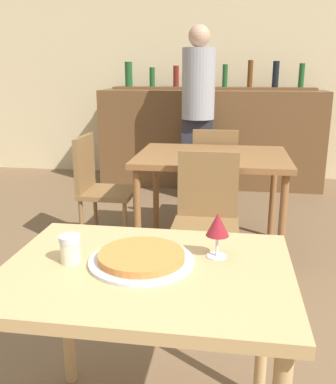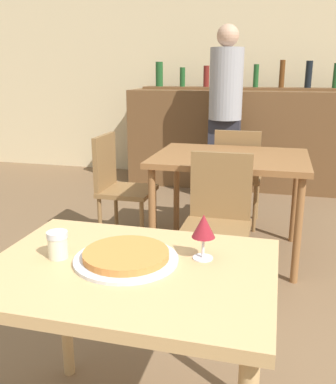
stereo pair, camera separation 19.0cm
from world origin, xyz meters
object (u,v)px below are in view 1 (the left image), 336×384
Objects in this scene: chair_far_side_left at (98,184)px; cheese_shaker at (70,249)px; chair_far_side_front at (206,214)px; chair_far_side_back at (215,170)px; pizza_tray at (141,258)px; person_standing at (198,107)px; wine_glass at (218,226)px.

chair_far_side_left is 9.21× the size of cheese_shaker.
chair_far_side_front and chair_far_side_back have the same top height.
pizza_tray is at bearing 86.54° from chair_far_side_back.
chair_far_side_front is 1.24m from pizza_tray.
chair_far_side_back is 1.06m from chair_far_side_left.
person_standing is at bearing 96.43° from chair_far_side_front.
person_standing is (-0.23, 2.03, 0.47)m from chair_far_side_front.
person_standing reaches higher than cheese_shaker.
chair_far_side_front is at bearing 90.00° from chair_far_side_back.
pizza_tray is 0.24m from cheese_shaker.
wine_glass is (0.10, -2.31, 0.34)m from chair_far_side_back.
person_standing is at bearing -24.19° from chair_far_side_left.
person_standing reaches higher than wine_glass.
wine_glass is at bearing -84.79° from chair_far_side_front.
chair_far_side_back is at bearing -74.83° from person_standing.
pizza_tray is (0.73, -1.80, 0.24)m from chair_far_side_left.
wine_glass reaches higher than pizza_tray.
cheese_shaker is (0.50, -1.84, 0.28)m from chair_far_side_left.
chair_far_side_front is at bearing 83.16° from pizza_tray.
cheese_shaker is 3.29m from person_standing.
chair_far_side_front is 2.10m from person_standing.
pizza_tray is at bearing 8.09° from cheese_shaker.
pizza_tray is (-0.15, -2.40, 0.24)m from chair_far_side_back.
chair_far_side_back is 1.00m from person_standing.
chair_far_side_front is 1.06m from chair_far_side_left.
pizza_tray is 3.25m from person_standing.
person_standing is (-0.08, 3.24, 0.23)m from pizza_tray.
wine_glass is (0.48, 0.12, 0.07)m from cheese_shaker.
chair_far_side_back is at bearing -55.85° from chair_far_side_left.
cheese_shaker is 0.59× the size of wine_glass.
person_standing reaches higher than chair_far_side_left.
chair_far_side_front is at bearing -124.15° from chair_far_side_left.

